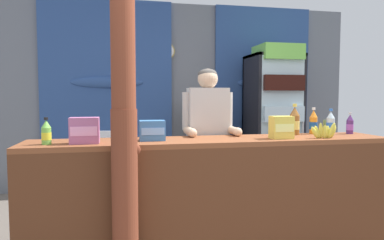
{
  "coord_description": "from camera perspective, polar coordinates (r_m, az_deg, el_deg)",
  "views": [
    {
      "loc": [
        -0.85,
        -2.26,
        1.28
      ],
      "look_at": [
        -0.19,
        0.99,
        1.06
      ],
      "focal_mm": 32.59,
      "sensor_mm": 36.0,
      "label": 1
    }
  ],
  "objects": [
    {
      "name": "bottle_shelf_rack",
      "position": [
        4.83,
        2.23,
        -3.92
      ],
      "size": [
        0.48,
        0.28,
        1.2
      ],
      "color": "brown",
      "rests_on": "ground"
    },
    {
      "name": "shopkeeper",
      "position": [
        3.3,
        2.61,
        -1.59
      ],
      "size": [
        0.49,
        0.42,
        1.54
      ],
      "color": "#28282D",
      "rests_on": "ground"
    },
    {
      "name": "timber_post",
      "position": [
        2.45,
        -11.08,
        0.59
      ],
      "size": [
        0.2,
        0.18,
        2.39
      ],
      "color": "brown",
      "rests_on": "ground"
    },
    {
      "name": "banana_bunch",
      "position": [
        3.15,
        20.9,
        -1.75
      ],
      "size": [
        0.26,
        0.07,
        0.16
      ],
      "color": "#DBCC42",
      "rests_on": "stall_counter"
    },
    {
      "name": "plastic_lawn_chair",
      "position": [
        4.29,
        -12.34,
        -6.8
      ],
      "size": [
        0.48,
        0.48,
        0.86
      ],
      "color": "silver",
      "rests_on": "ground"
    },
    {
      "name": "soda_bottle_iced_tea",
      "position": [
        3.34,
        16.43,
        -0.25
      ],
      "size": [
        0.09,
        0.09,
        0.29
      ],
      "color": "brown",
      "rests_on": "stall_counter"
    },
    {
      "name": "soda_bottle_lime_soda",
      "position": [
        2.78,
        -22.74,
        -1.97
      ],
      "size": [
        0.07,
        0.07,
        0.2
      ],
      "color": "#75C64C",
      "rests_on": "stall_counter"
    },
    {
      "name": "back_wall_curtained",
      "position": [
        5.03,
        -1.8,
        4.49
      ],
      "size": [
        5.0,
        0.22,
        2.58
      ],
      "color": "slate",
      "rests_on": "ground"
    },
    {
      "name": "drink_fridge",
      "position": [
        4.86,
        13.28,
        1.21
      ],
      "size": [
        0.67,
        0.66,
        1.95
      ],
      "color": "black",
      "rests_on": "ground"
    },
    {
      "name": "snack_box_biscuit",
      "position": [
        2.82,
        -6.53,
        -1.71
      ],
      "size": [
        0.2,
        0.15,
        0.16
      ],
      "color": "#3D75B7",
      "rests_on": "stall_counter"
    },
    {
      "name": "soda_bottle_orange_soda",
      "position": [
        3.48,
        19.25,
        -0.4
      ],
      "size": [
        0.07,
        0.07,
        0.25
      ],
      "color": "orange",
      "rests_on": "stall_counter"
    },
    {
      "name": "soda_bottle_grape_soda",
      "position": [
        3.61,
        24.43,
        -0.7
      ],
      "size": [
        0.06,
        0.06,
        0.2
      ],
      "color": "#56286B",
      "rests_on": "stall_counter"
    },
    {
      "name": "snack_box_wafer",
      "position": [
        2.74,
        -17.17,
        -1.65
      ],
      "size": [
        0.21,
        0.13,
        0.2
      ],
      "color": "#B76699",
      "rests_on": "stall_counter"
    },
    {
      "name": "snack_box_instant_noodle",
      "position": [
        3.01,
        14.42,
        -1.17
      ],
      "size": [
        0.18,
        0.13,
        0.19
      ],
      "color": "#EAD14C",
      "rests_on": "stall_counter"
    },
    {
      "name": "soda_bottle_water",
      "position": [
        3.55,
        21.73,
        -0.47
      ],
      "size": [
        0.08,
        0.08,
        0.24
      ],
      "color": "silver",
      "rests_on": "stall_counter"
    },
    {
      "name": "ground_plane",
      "position": [
        3.66,
        2.81,
        -16.62
      ],
      "size": [
        6.88,
        6.88,
        0.0
      ],
      "primitive_type": "plane",
      "color": "#665B51"
    },
    {
      "name": "stall_counter",
      "position": [
        2.88,
        4.02,
        -10.51
      ],
      "size": [
        3.03,
        0.51,
        0.93
      ],
      "color": "brown",
      "rests_on": "ground"
    }
  ]
}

